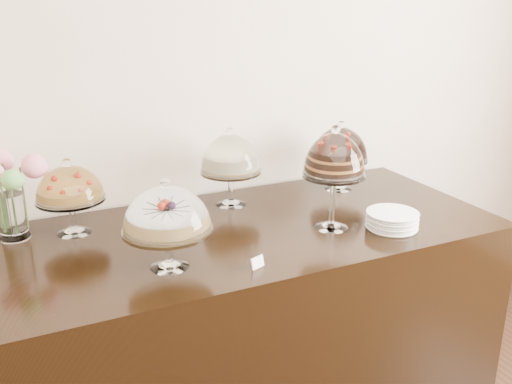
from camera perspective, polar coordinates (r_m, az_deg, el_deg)
name	(u,v)px	position (r m, az deg, el deg)	size (l,w,h in m)	color
wall_back	(173,77)	(2.82, -8.32, 11.30)	(5.00, 0.04, 3.00)	beige
display_counter	(251,315)	(2.74, -0.46, -12.22)	(2.20, 1.00, 0.90)	black
cake_stand_sugar_sponge	(167,213)	(2.12, -8.91, -2.13)	(0.34, 0.34, 0.35)	white
cake_stand_choco_layer	(334,159)	(2.45, 7.83, 3.27)	(0.27, 0.27, 0.46)	white
cake_stand_cheesecake	(230,157)	(2.73, -2.58, 3.49)	(0.30, 0.30, 0.39)	white
cake_stand_dark_choco	(340,147)	(3.00, 8.40, 4.46)	(0.30, 0.30, 0.36)	white
cake_stand_fruit_tart	(69,187)	(2.53, -18.16, 0.48)	(0.29, 0.29, 0.33)	white
flower_vase	(11,188)	(2.56, -23.30, 0.38)	(0.26, 0.30, 0.36)	white
plate_stack	(392,220)	(2.58, 13.46, -2.75)	(0.22, 0.22, 0.07)	white
price_card_left	(257,262)	(2.16, 0.15, -7.05)	(0.06, 0.01, 0.04)	white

